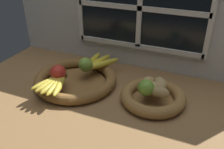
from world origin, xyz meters
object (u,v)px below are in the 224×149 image
at_px(potato_large, 154,87).
at_px(lime_near, 146,88).
at_px(potato_small, 159,92).
at_px(potato_back, 160,83).
at_px(apple_green_back, 86,65).
at_px(potato_oblong, 148,82).
at_px(banana_bunch_back, 98,62).
at_px(chili_pepper, 156,92).
at_px(fruit_bowl_left, 76,79).
at_px(fruit_bowl_right, 153,97).
at_px(apple_red_front, 58,73).
at_px(banana_bunch_front, 54,84).

distance_m(potato_large, lime_near, 0.04).
height_order(potato_small, potato_back, potato_small).
distance_m(potato_small, lime_near, 0.05).
relative_size(apple_green_back, potato_oblong, 0.95).
relative_size(banana_bunch_back, chili_pepper, 1.62).
bearing_deg(fruit_bowl_left, fruit_bowl_right, -0.00).
relative_size(potato_large, potato_oblong, 0.84).
bearing_deg(potato_small, fruit_bowl_left, 175.84).
xyz_separation_m(fruit_bowl_left, chili_pepper, (0.38, -0.02, 0.04)).
distance_m(fruit_bowl_right, potato_back, 0.06).
height_order(fruit_bowl_left, apple_green_back, apple_green_back).
relative_size(apple_red_front, banana_bunch_front, 0.39).
relative_size(fruit_bowl_left, chili_pepper, 3.06).
relative_size(banana_bunch_front, potato_oblong, 2.47).
bearing_deg(lime_near, apple_red_front, -174.96).
bearing_deg(apple_red_front, fruit_bowl_left, 57.82).
distance_m(potato_large, chili_pepper, 0.02).
relative_size(fruit_bowl_left, fruit_bowl_right, 1.41).
xyz_separation_m(apple_green_back, potato_back, (0.36, -0.01, -0.01)).
distance_m(fruit_bowl_left, fruit_bowl_right, 0.37).
xyz_separation_m(apple_green_back, banana_bunch_back, (0.02, 0.08, -0.02)).
bearing_deg(potato_small, apple_red_front, -174.76).
distance_m(apple_green_back, lime_near, 0.32).
bearing_deg(banana_bunch_back, lime_near, -29.00).
bearing_deg(apple_red_front, banana_bunch_front, -75.16).
bearing_deg(chili_pepper, lime_near, -163.77).
xyz_separation_m(apple_red_front, potato_large, (0.41, 0.07, -0.01)).
bearing_deg(banana_bunch_back, apple_red_front, -116.52).
xyz_separation_m(banana_bunch_back, potato_large, (0.31, -0.13, 0.01)).
relative_size(potato_large, chili_pepper, 0.49).
relative_size(fruit_bowl_right, chili_pepper, 2.18).
bearing_deg(apple_red_front, chili_pepper, 7.25).
bearing_deg(chili_pepper, apple_green_back, 156.82).
bearing_deg(potato_oblong, apple_red_front, -165.99).
bearing_deg(potato_small, chili_pepper, 141.16).
bearing_deg(chili_pepper, potato_back, 70.95).
bearing_deg(chili_pepper, fruit_bowl_left, 164.86).
bearing_deg(fruit_bowl_right, potato_small, -45.00).
relative_size(fruit_bowl_left, apple_red_front, 5.44).
relative_size(fruit_bowl_left, potato_small, 4.64).
xyz_separation_m(potato_large, chili_pepper, (0.01, -0.02, -0.01)).
relative_size(fruit_bowl_right, banana_bunch_back, 1.34).
bearing_deg(potato_oblong, lime_near, -81.35).
distance_m(apple_red_front, potato_oblong, 0.39).
xyz_separation_m(fruit_bowl_right, chili_pepper, (0.01, -0.02, 0.04)).
xyz_separation_m(potato_large, potato_back, (0.02, 0.04, 0.00)).
xyz_separation_m(apple_red_front, potato_oblong, (0.38, 0.09, -0.01)).
xyz_separation_m(fruit_bowl_left, lime_near, (0.34, -0.03, 0.06)).
distance_m(fruit_bowl_left, potato_back, 0.39).
height_order(banana_bunch_back, lime_near, lime_near).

